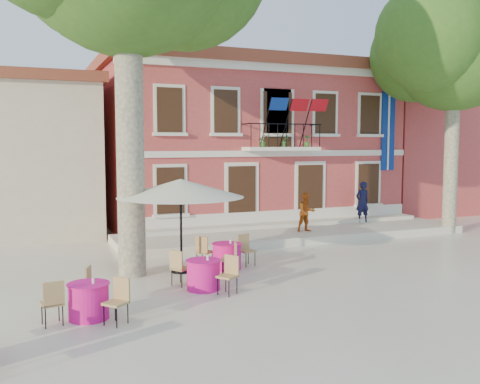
% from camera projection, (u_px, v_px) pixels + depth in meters
% --- Properties ---
extents(ground, '(90.00, 90.00, 0.00)m').
position_uv_depth(ground, '(304.00, 265.00, 16.38)').
color(ground, beige).
rests_on(ground, ground).
extents(main_building, '(13.50, 9.59, 7.50)m').
position_uv_depth(main_building, '(241.00, 142.00, 26.00)').
color(main_building, '#C24647').
rests_on(main_building, ground).
extents(neighbor_east, '(9.40, 9.40, 6.40)m').
position_uv_depth(neighbor_east, '(422.00, 152.00, 31.50)').
color(neighbor_east, '#C24647').
rests_on(neighbor_east, ground).
extents(terrace, '(14.00, 3.40, 0.30)m').
position_uv_depth(terrace, '(294.00, 234.00, 21.18)').
color(terrace, silver).
rests_on(terrace, ground).
extents(plane_tree_east, '(5.22, 5.22, 10.26)m').
position_uv_depth(plane_tree_east, '(455.00, 48.00, 21.61)').
color(plane_tree_east, '#A59E84').
rests_on(plane_tree_east, ground).
extents(patio_umbrella, '(3.65, 3.65, 2.71)m').
position_uv_depth(patio_umbrella, '(181.00, 188.00, 15.29)').
color(patio_umbrella, black).
rests_on(patio_umbrella, ground).
extents(pedestrian_navy, '(0.65, 0.43, 1.77)m').
position_uv_depth(pedestrian_navy, '(362.00, 202.00, 23.19)').
color(pedestrian_navy, '#0F1033').
rests_on(pedestrian_navy, terrace).
extents(pedestrian_orange, '(0.75, 0.59, 1.52)m').
position_uv_depth(pedestrian_orange, '(306.00, 212.00, 20.72)').
color(pedestrian_orange, '#C95917').
rests_on(pedestrian_orange, terrace).
extents(cafe_table_0, '(1.75, 1.85, 0.95)m').
position_uv_depth(cafe_table_0, '(89.00, 299.00, 11.33)').
color(cafe_table_0, '#DD1475').
rests_on(cafe_table_0, ground).
extents(cafe_table_1, '(1.41, 1.83, 0.95)m').
position_uv_depth(cafe_table_1, '(203.00, 273.00, 13.59)').
color(cafe_table_1, '#DD1475').
rests_on(cafe_table_1, ground).
extents(cafe_table_3, '(1.80, 1.82, 0.95)m').
position_uv_depth(cafe_table_3, '(227.00, 255.00, 15.84)').
color(cafe_table_3, '#DD1475').
rests_on(cafe_table_3, ground).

